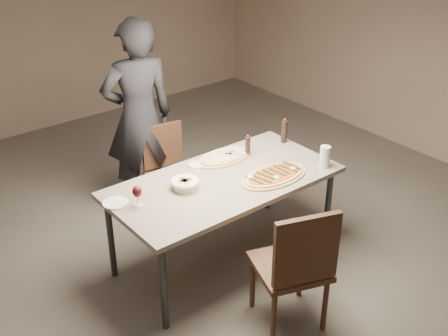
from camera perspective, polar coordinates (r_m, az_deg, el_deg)
room at (r=4.05m, az=0.00°, el=6.89°), size 7.00×7.00×7.00m
dining_table at (r=4.35m, az=0.00°, el=-1.83°), size 1.80×0.90×0.75m
zucchini_pizza at (r=4.37m, az=5.14°, el=-0.75°), size 0.60×0.33×0.05m
ham_pizza at (r=4.64m, az=0.01°, el=1.16°), size 0.52×0.29×0.04m
bread_basket at (r=4.19m, az=-3.99°, el=-1.56°), size 0.22×0.22×0.08m
oil_dish at (r=4.53m, az=-2.78°, el=0.31°), size 0.13×0.13×0.02m
pepper_mill_left at (r=4.91m, az=6.13°, el=3.75°), size 0.06×0.06×0.22m
pepper_mill_right at (r=4.66m, az=2.43°, el=2.28°), size 0.05×0.05×0.19m
carafe at (r=4.55m, az=10.22°, el=1.14°), size 0.09×0.09×0.18m
wine_glass at (r=3.98m, az=-8.82°, el=-2.46°), size 0.07×0.07×0.16m
side_plate at (r=4.09m, az=-10.99°, el=-3.50°), size 0.18×0.18×0.01m
chair_near at (r=3.80m, az=7.37°, el=-9.57°), size 0.60×0.60×0.99m
chair_far at (r=5.15m, az=-5.76°, el=0.23°), size 0.46×0.46×0.84m
diner at (r=5.11m, az=-8.66°, el=5.14°), size 0.74×0.57×1.80m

